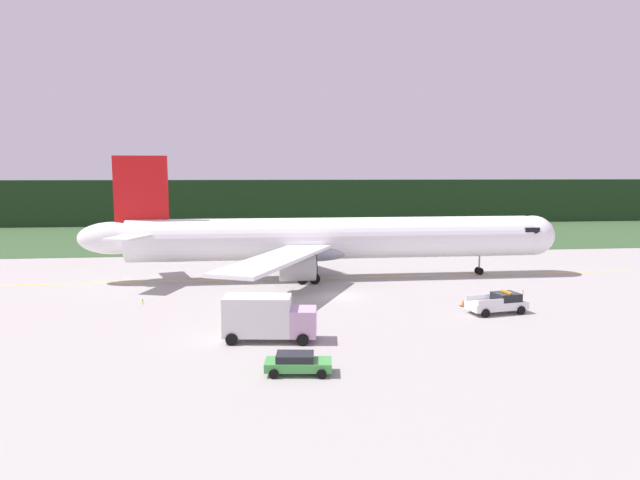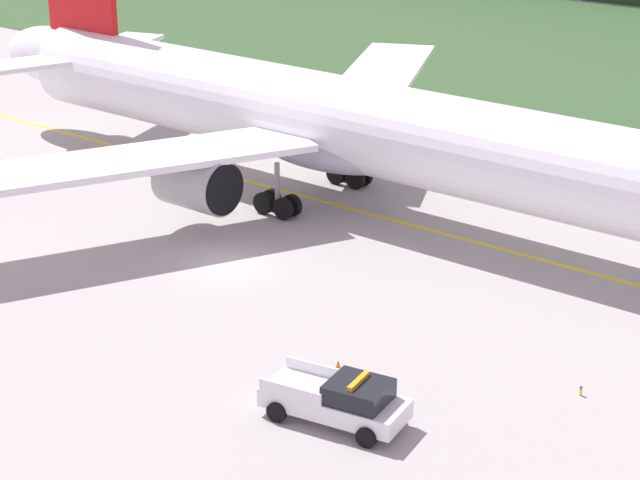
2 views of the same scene
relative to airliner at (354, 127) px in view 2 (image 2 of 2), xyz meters
The scene contains 6 objects.
ground 10.81m from the airliner, 91.21° to the right, with size 320.00×320.00×0.00m, color #A09C98.
taxiway_centerline_main 4.68m from the airliner, ahead, with size 75.91×0.30×0.01m, color yellow.
airliner is the anchor object (origin of this frame).
ops_pickup_truck 22.56m from the airliner, 54.42° to the right, with size 5.55×3.02×1.94m.
apron_cone 19.18m from the airliner, 54.98° to the right, with size 0.49×0.49×0.62m.
taxiway_edge_light_east 22.25m from the airliner, 30.15° to the right, with size 0.12×0.12×0.40m.
Camera 2 is at (34.65, -36.59, 21.13)m, focal length 63.75 mm.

